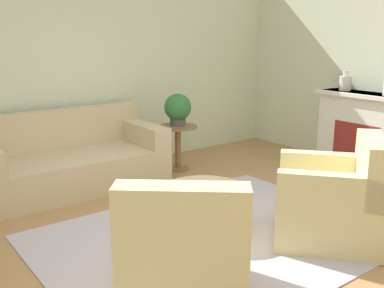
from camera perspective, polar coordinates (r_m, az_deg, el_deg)
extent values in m
plane|color=#AD7F51|center=(4.16, 2.96, -11.86)|extent=(16.00, 16.00, 0.00)
cube|color=beige|center=(6.12, -13.76, 9.67)|extent=(9.36, 0.12, 2.80)
cube|color=#BCB2C1|center=(4.16, 2.96, -11.79)|extent=(3.04, 2.35, 0.01)
cube|color=#C6B289|center=(5.52, -14.91, -3.42)|extent=(2.17, 1.00, 0.42)
cube|color=#C6B289|center=(5.77, -16.70, 1.83)|extent=(2.17, 0.20, 0.48)
cube|color=#C6B289|center=(5.82, -6.23, 1.36)|extent=(0.24, 0.96, 0.26)
cube|color=olive|center=(5.16, -12.79, -6.62)|extent=(1.96, 0.05, 0.06)
cube|color=beige|center=(3.20, -0.78, -15.75)|extent=(1.18, 1.19, 0.42)
cube|color=beige|center=(2.69, -1.30, -10.56)|extent=(0.74, 0.67, 0.52)
cube|color=beige|center=(3.06, 5.51, -9.88)|extent=(0.65, 0.73, 0.29)
cube|color=beige|center=(3.10, -6.98, -9.59)|extent=(0.65, 0.73, 0.29)
cube|color=olive|center=(3.65, -0.34, -15.05)|extent=(0.59, 0.50, 0.06)
cube|color=beige|center=(4.22, 16.77, -8.82)|extent=(1.18, 1.19, 0.42)
cube|color=beige|center=(4.10, 21.96, -2.89)|extent=(0.74, 0.67, 0.52)
cube|color=beige|center=(4.41, 16.59, -2.91)|extent=(0.65, 0.73, 0.29)
cube|color=beige|center=(3.78, 17.11, -5.74)|extent=(0.65, 0.73, 0.29)
cube|color=olive|center=(4.28, 11.02, -10.78)|extent=(0.59, 0.50, 0.06)
cylinder|color=#C6B289|center=(4.26, 1.56, -7.37)|extent=(0.82, 0.82, 0.27)
cylinder|color=olive|center=(4.02, 0.96, -11.72)|extent=(0.05, 0.05, 0.12)
cylinder|color=olive|center=(4.31, 6.19, -9.96)|extent=(0.05, 0.05, 0.12)
cylinder|color=olive|center=(4.38, -3.03, -9.49)|extent=(0.05, 0.05, 0.12)
cylinder|color=olive|center=(4.65, 2.04, -8.06)|extent=(0.05, 0.05, 0.12)
cylinder|color=olive|center=(5.99, -1.81, 2.21)|extent=(0.51, 0.51, 0.03)
cylinder|color=olive|center=(6.06, -1.79, -0.63)|extent=(0.08, 0.08, 0.58)
cylinder|color=olive|center=(6.13, -1.77, -3.12)|extent=(0.28, 0.28, 0.03)
cube|color=white|center=(6.47, 21.00, 1.48)|extent=(0.36, 1.23, 1.04)
cube|color=maroon|center=(6.36, 20.06, -0.07)|extent=(0.02, 0.68, 0.57)
cube|color=white|center=(6.37, 21.29, 5.82)|extent=(0.44, 1.33, 0.05)
cylinder|color=silver|center=(6.54, 18.87, 7.29)|extent=(0.16, 0.16, 0.20)
cylinder|color=silver|center=(6.53, 18.96, 8.48)|extent=(0.07, 0.07, 0.08)
cylinder|color=#4C4742|center=(5.98, -1.81, 2.80)|extent=(0.21, 0.21, 0.10)
sphere|color=#2D6B33|center=(5.94, -1.83, 4.70)|extent=(0.36, 0.36, 0.36)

